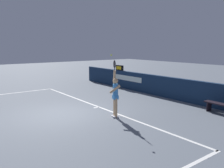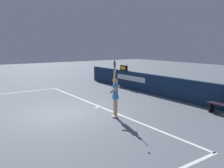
{
  "view_description": "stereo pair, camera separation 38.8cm",
  "coord_description": "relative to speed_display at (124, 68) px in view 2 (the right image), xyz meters",
  "views": [
    {
      "loc": [
        9.12,
        -4.15,
        2.94
      ],
      "look_at": [
        1.67,
        1.47,
        1.39
      ],
      "focal_mm": 37.5,
      "sensor_mm": 36.0,
      "label": 1
    },
    {
      "loc": [
        9.35,
        -3.83,
        2.94
      ],
      "look_at": [
        1.67,
        1.47,
        1.39
      ],
      "focal_mm": 37.5,
      "sensor_mm": 36.0,
      "label": 2
    }
  ],
  "objects": [
    {
      "name": "ground_plane",
      "position": [
        3.71,
        -6.2,
        -1.38
      ],
      "size": [
        60.0,
        60.0,
        0.0
      ],
      "primitive_type": "plane",
      "color": "slate"
    },
    {
      "name": "court_lines",
      "position": [
        3.71,
        -6.88,
        -1.37
      ],
      "size": [
        12.1,
        5.41,
        0.0
      ],
      "color": "white",
      "rests_on": "ground"
    },
    {
      "name": "back_wall",
      "position": [
        3.7,
        0.0,
        -0.78
      ],
      "size": [
        15.34,
        0.25,
        1.2
      ],
      "color": "#132846",
      "rests_on": "ground"
    },
    {
      "name": "speed_display",
      "position": [
        0.0,
        0.0,
        0.0
      ],
      "size": [
        0.67,
        0.16,
        0.36
      ],
      "color": "black",
      "rests_on": "back_wall"
    },
    {
      "name": "tennis_player",
      "position": [
        5.45,
        -4.62,
        -0.4
      ],
      "size": [
        0.44,
        0.47,
        2.36
      ],
      "color": "tan",
      "rests_on": "ground"
    },
    {
      "name": "tennis_ball",
      "position": [
        5.45,
        -4.82,
        1.19
      ],
      "size": [
        0.07,
        0.07,
        0.07
      ],
      "color": "#CDDF38"
    },
    {
      "name": "courtside_bench_near",
      "position": [
        7.83,
        -0.66,
        -1.03
      ],
      "size": [
        1.51,
        0.44,
        0.45
      ],
      "color": "black",
      "rests_on": "ground"
    }
  ]
}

